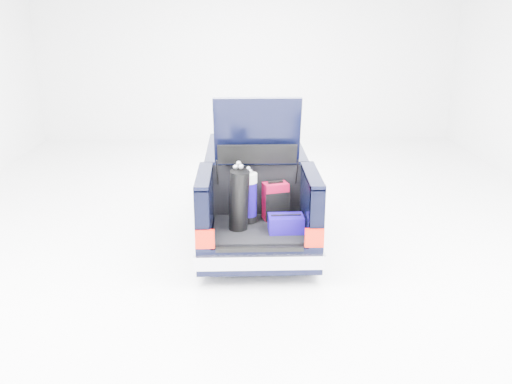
{
  "coord_description": "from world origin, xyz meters",
  "views": [
    {
      "loc": [
        -0.26,
        -8.88,
        3.63
      ],
      "look_at": [
        0.0,
        -0.5,
        0.83
      ],
      "focal_mm": 38.0,
      "sensor_mm": 36.0,
      "label": 1
    }
  ],
  "objects_px": {
    "car": "(255,189)",
    "blue_golf_bag": "(249,197)",
    "red_suitcase": "(275,201)",
    "black_golf_bag": "(239,200)",
    "blue_duffel": "(286,223)"
  },
  "relations": [
    {
      "from": "red_suitcase",
      "to": "blue_golf_bag",
      "type": "xyz_separation_m",
      "value": [
        -0.41,
        -0.1,
        0.1
      ]
    },
    {
      "from": "black_golf_bag",
      "to": "blue_duffel",
      "type": "bearing_deg",
      "value": -27.75
    },
    {
      "from": "red_suitcase",
      "to": "blue_duffel",
      "type": "xyz_separation_m",
      "value": [
        0.12,
        -0.51,
        -0.16
      ]
    },
    {
      "from": "black_golf_bag",
      "to": "car",
      "type": "bearing_deg",
      "value": 59.54
    },
    {
      "from": "red_suitcase",
      "to": "black_golf_bag",
      "type": "xyz_separation_m",
      "value": [
        -0.55,
        -0.43,
        0.17
      ]
    },
    {
      "from": "car",
      "to": "blue_golf_bag",
      "type": "distance_m",
      "value": 1.37
    },
    {
      "from": "black_golf_bag",
      "to": "blue_duffel",
      "type": "relative_size",
      "value": 1.99
    },
    {
      "from": "car",
      "to": "red_suitcase",
      "type": "relative_size",
      "value": 7.68
    },
    {
      "from": "black_golf_bag",
      "to": "blue_golf_bag",
      "type": "height_order",
      "value": "black_golf_bag"
    },
    {
      "from": "red_suitcase",
      "to": "black_golf_bag",
      "type": "distance_m",
      "value": 0.72
    },
    {
      "from": "red_suitcase",
      "to": "car",
      "type": "bearing_deg",
      "value": 86.69
    },
    {
      "from": "blue_golf_bag",
      "to": "car",
      "type": "bearing_deg",
      "value": 88.1
    },
    {
      "from": "black_golf_bag",
      "to": "blue_duffel",
      "type": "xyz_separation_m",
      "value": [
        0.67,
        -0.08,
        -0.34
      ]
    },
    {
      "from": "blue_golf_bag",
      "to": "blue_duffel",
      "type": "relative_size",
      "value": 1.68
    },
    {
      "from": "red_suitcase",
      "to": "blue_golf_bag",
      "type": "relative_size",
      "value": 0.7
    }
  ]
}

